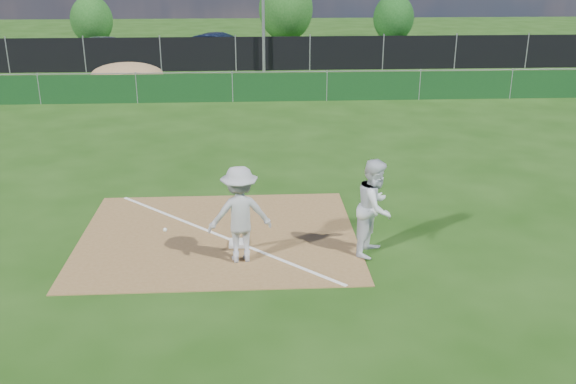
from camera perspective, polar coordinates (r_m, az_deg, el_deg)
The scene contains 16 objects.
ground at distance 22.72m, azimuth -5.20°, elevation 5.35°, with size 90.00×90.00×0.00m, color #1A3F0D.
infield_dirt at distance 14.20m, azimuth -6.18°, elevation -3.88°, with size 6.00×5.00×0.02m, color brown.
foul_line at distance 14.20m, azimuth -6.18°, elevation -3.82°, with size 0.08×7.00×0.01m, color white.
green_fence at distance 27.46m, azimuth -4.96°, elevation 9.21°, with size 44.00×0.05×1.20m, color #0E3313.
dirt_mound at distance 31.43m, azimuth -14.10°, elevation 10.05°, with size 3.38×2.60×1.17m, color olive.
black_fence at distance 35.31m, azimuth -4.67°, elevation 12.14°, with size 46.00×0.04×1.80m, color black.
parking_lot at distance 40.38m, azimuth -4.50°, elevation 11.86°, with size 46.00×9.00×0.01m, color black.
first_base at distance 13.69m, azimuth -4.45°, elevation -4.55°, with size 0.37×0.37×0.08m, color silver.
play_at_first at distance 12.66m, azimuth -4.31°, elevation -1.99°, with size 2.16×0.91×1.97m.
runner at distance 13.09m, azimuth 7.75°, elevation -1.34°, with size 0.98×0.76×2.01m, color silver.
car_left at distance 40.57m, azimuth -15.72°, elevation 12.27°, with size 1.71×4.25×1.45m, color #A9ABB1.
car_mid at distance 39.36m, azimuth -6.08°, elevation 12.72°, with size 1.61×4.63×1.52m, color black.
car_right at distance 40.03m, azimuth 3.63°, elevation 12.72°, with size 1.75×4.31×1.25m, color black.
tree_left at distance 47.38m, azimuth -17.06°, elevation 14.39°, with size 2.84×2.84×3.37m.
tree_mid at distance 47.01m, azimuth -0.19°, elevation 15.92°, with size 3.81×3.81×4.51m.
tree_right at distance 47.55m, azimuth 9.36°, elevation 15.01°, with size 2.86×2.86×3.39m.
Camera 1 is at (0.77, -11.97, 5.75)m, focal length 40.00 mm.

